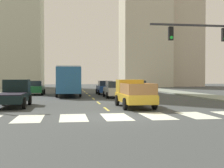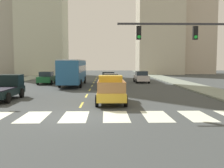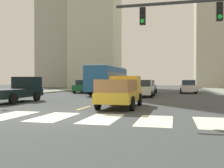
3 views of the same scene
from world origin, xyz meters
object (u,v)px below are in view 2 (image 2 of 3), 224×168
(pickup_stakebed, at_px, (111,90))
(sedan_mid, at_px, (141,77))
(sedan_far, at_px, (111,81))
(traffic_signal_gantry, at_px, (213,43))
(sedan_near_right, at_px, (108,78))
(city_bus, at_px, (73,70))
(sedan_near_left, at_px, (47,78))
(pickup_dark, at_px, (5,88))

(pickup_stakebed, bearing_deg, sedan_mid, 73.43)
(sedan_far, distance_m, traffic_signal_gantry, 14.83)
(traffic_signal_gantry, bearing_deg, sedan_near_right, 108.49)
(city_bus, relative_size, sedan_mid, 2.45)
(sedan_mid, distance_m, sedan_near_left, 13.63)
(pickup_stakebed, bearing_deg, traffic_signal_gantry, -27.86)
(pickup_stakebed, bearing_deg, sedan_near_left, 115.52)
(traffic_signal_gantry, bearing_deg, sedan_mid, 93.76)
(pickup_dark, height_order, city_bus, city_bus)
(pickup_dark, height_order, sedan_mid, pickup_dark)
(city_bus, height_order, sedan_near_left, city_bus)
(city_bus, xyz_separation_m, sedan_near_left, (-3.96, 2.46, -1.09))
(pickup_dark, relative_size, traffic_signal_gantry, 0.58)
(pickup_stakebed, xyz_separation_m, city_bus, (-4.55, 14.05, 1.02))
(sedan_mid, distance_m, sedan_far, 9.94)
(sedan_near_left, distance_m, traffic_signal_gantry, 24.86)
(sedan_near_right, bearing_deg, pickup_stakebed, -88.31)
(pickup_stakebed, xyz_separation_m, pickup_dark, (-8.54, 1.68, -0.02))
(pickup_dark, xyz_separation_m, sedan_far, (8.74, 8.27, -0.06))
(sedan_mid, bearing_deg, sedan_far, -115.69)
(pickup_stakebed, distance_m, sedan_near_left, 18.57)
(sedan_near_right, bearing_deg, traffic_signal_gantry, -69.82)
(pickup_dark, distance_m, sedan_near_left, 14.83)
(city_bus, bearing_deg, pickup_stakebed, -73.07)
(city_bus, height_order, traffic_signal_gantry, traffic_signal_gantry)
(sedan_near_left, bearing_deg, pickup_stakebed, -61.06)
(pickup_dark, relative_size, city_bus, 0.48)
(pickup_dark, bearing_deg, pickup_stakebed, -8.97)
(pickup_dark, xyz_separation_m, sedan_mid, (13.48, 17.01, -0.06))
(sedan_far, relative_size, sedan_near_right, 1.00)
(sedan_mid, height_order, traffic_signal_gantry, traffic_signal_gantry)
(pickup_stakebed, bearing_deg, pickup_dark, 167.12)
(pickup_dark, xyz_separation_m, traffic_signal_gantry, (14.91, -4.80, 3.28))
(sedan_near_left, relative_size, traffic_signal_gantry, 0.49)
(sedan_near_left, xyz_separation_m, sedan_near_right, (8.51, -0.56, 0.00))
(pickup_stakebed, distance_m, sedan_mid, 19.33)
(sedan_near_left, bearing_deg, sedan_near_right, -2.11)
(pickup_stakebed, distance_m, pickup_dark, 8.70)
(pickup_dark, relative_size, sedan_far, 1.18)
(sedan_near_left, bearing_deg, sedan_mid, 10.86)
(city_bus, distance_m, sedan_far, 6.38)
(sedan_mid, xyz_separation_m, sedan_near_right, (-4.95, -2.74, 0.00))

